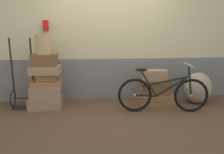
{
  "coord_description": "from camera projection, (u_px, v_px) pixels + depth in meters",
  "views": [
    {
      "loc": [
        -0.46,
        -4.03,
        1.44
      ],
      "look_at": [
        -0.03,
        0.16,
        0.6
      ],
      "focal_mm": 36.58,
      "sensor_mm": 36.0,
      "label": 1
    }
  ],
  "objects": [
    {
      "name": "suitcase_0",
      "position": [
        46.0,
        102.0,
        4.37
      ],
      "size": [
        0.6,
        0.47,
        0.21
      ],
      "primitive_type": "cube",
      "rotation": [
        0.0,
        0.0,
        0.0
      ],
      "color": "#937051",
      "rests_on": "ground"
    },
    {
      "name": "suitcase_5",
      "position": [
        44.0,
        60.0,
        4.21
      ],
      "size": [
        0.46,
        0.36,
        0.21
      ],
      "primitive_type": "cube",
      "rotation": [
        0.0,
        0.0,
        0.01
      ],
      "color": "brown",
      "rests_on": "suitcase_4"
    },
    {
      "name": "suitcase_2",
      "position": [
        47.0,
        83.0,
        4.32
      ],
      "size": [
        0.58,
        0.39,
        0.11
      ],
      "primitive_type": "cube",
      "rotation": [
        0.0,
        0.0,
        0.05
      ],
      "color": "olive",
      "rests_on": "suitcase_1"
    },
    {
      "name": "suitcase_3",
      "position": [
        47.0,
        77.0,
        4.29
      ],
      "size": [
        0.36,
        0.26,
        0.13
      ],
      "primitive_type": "cube",
      "rotation": [
        0.0,
        0.0,
        0.01
      ],
      "color": "olive",
      "rests_on": "suitcase_2"
    },
    {
      "name": "burlap_sack",
      "position": [
        198.0,
        88.0,
        4.63
      ],
      "size": [
        0.56,
        0.47,
        0.63
      ],
      "primitive_type": "ellipsoid",
      "color": "#9E8966",
      "rests_on": "ground"
    },
    {
      "name": "suitcase_8",
      "position": [
        156.0,
        84.0,
        4.54
      ],
      "size": [
        0.57,
        0.36,
        0.17
      ],
      "primitive_type": "cube",
      "rotation": [
        0.0,
        0.0,
        -0.04
      ],
      "color": "brown",
      "rests_on": "suitcase_7"
    },
    {
      "name": "suitcase_7",
      "position": [
        154.0,
        91.0,
        4.55
      ],
      "size": [
        0.6,
        0.35,
        0.13
      ],
      "primitive_type": "cube",
      "rotation": [
        0.0,
        0.0,
        -0.07
      ],
      "color": "brown",
      "rests_on": "suitcase_6"
    },
    {
      "name": "luggage_trolley",
      "position": [
        24.0,
        92.0,
        4.4
      ],
      "size": [
        0.46,
        0.38,
        1.33
      ],
      "color": "black",
      "rests_on": "ground"
    },
    {
      "name": "station_building",
      "position": [
        110.0,
        40.0,
        4.83
      ],
      "size": [
        7.25,
        0.74,
        2.53
      ],
      "color": "slate",
      "rests_on": "ground"
    },
    {
      "name": "ground",
      "position": [
        114.0,
        112.0,
        4.26
      ],
      "size": [
        9.25,
        5.2,
        0.06
      ],
      "primitive_type": "cube",
      "color": "#513823"
    },
    {
      "name": "suitcase_4",
      "position": [
        46.0,
        70.0,
        4.25
      ],
      "size": [
        0.57,
        0.42,
        0.15
      ],
      "primitive_type": "cube",
      "rotation": [
        0.0,
        0.0,
        -0.05
      ],
      "color": "#9E754C",
      "rests_on": "suitcase_3"
    },
    {
      "name": "suitcase_1",
      "position": [
        46.0,
        92.0,
        4.29
      ],
      "size": [
        0.57,
        0.4,
        0.21
      ],
      "primitive_type": "cube",
      "rotation": [
        0.0,
        0.0,
        0.04
      ],
      "color": "#937051",
      "rests_on": "suitcase_0"
    },
    {
      "name": "suitcase_9",
      "position": [
        154.0,
        75.0,
        4.48
      ],
      "size": [
        0.5,
        0.32,
        0.2
      ],
      "primitive_type": "cube",
      "rotation": [
        0.0,
        0.0,
        -0.09
      ],
      "color": "#9E754C",
      "rests_on": "suitcase_8"
    },
    {
      "name": "wicker_basket",
      "position": [
        43.0,
        45.0,
        4.15
      ],
      "size": [
        0.28,
        0.28,
        0.35
      ],
      "primitive_type": "cylinder",
      "color": "tan",
      "rests_on": "suitcase_5"
    },
    {
      "name": "suitcase_6",
      "position": [
        156.0,
        99.0,
        4.58
      ],
      "size": [
        0.69,
        0.4,
        0.2
      ],
      "primitive_type": "cube",
      "rotation": [
        0.0,
        0.0,
        0.02
      ],
      "color": "olive",
      "rests_on": "ground"
    },
    {
      "name": "bicycle",
      "position": [
        163.0,
        94.0,
        4.11
      ],
      "size": [
        1.63,
        0.46,
        0.88
      ],
      "color": "black",
      "rests_on": "ground"
    }
  ]
}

